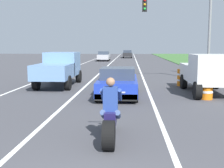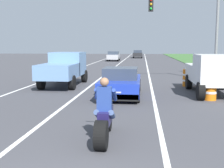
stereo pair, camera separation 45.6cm
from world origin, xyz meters
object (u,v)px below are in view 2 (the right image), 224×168
(sports_car_blue, at_px, (121,83))
(construction_barrel_mid, at_px, (188,78))
(motorcycle_with_rider, at_px, (104,118))
(distant_car_further_ahead, at_px, (138,54))
(pickup_truck_left_lane_light_blue, at_px, (64,67))
(pickup_truck_right_shoulder_white, at_px, (212,72))
(distant_car_far_ahead, at_px, (114,56))
(traffic_light_mast_near, at_px, (194,21))
(construction_barrel_nearest, at_px, (210,89))

(sports_car_blue, xyz_separation_m, construction_barrel_mid, (3.67, 3.75, -0.13))
(motorcycle_with_rider, xyz_separation_m, distant_car_further_ahead, (-0.03, 49.59, 0.18))
(sports_car_blue, height_order, pickup_truck_left_lane_light_blue, pickup_truck_left_lane_light_blue)
(construction_barrel_mid, bearing_deg, pickup_truck_right_shoulder_white, -74.10)
(motorcycle_with_rider, xyz_separation_m, sports_car_blue, (-0.09, 6.65, 0.04))
(pickup_truck_right_shoulder_white, height_order, distant_car_further_ahead, pickup_truck_right_shoulder_white)
(sports_car_blue, distance_m, distant_car_further_ahead, 42.94)
(distant_car_far_ahead, bearing_deg, traffic_light_mast_near, -72.63)
(pickup_truck_left_lane_light_blue, bearing_deg, distant_car_further_ahead, 84.67)
(pickup_truck_right_shoulder_white, distance_m, distant_car_far_ahead, 31.52)
(construction_barrel_nearest, height_order, distant_car_further_ahead, distant_car_further_ahead)
(distant_car_further_ahead, bearing_deg, pickup_truck_left_lane_light_blue, -95.33)
(pickup_truck_left_lane_light_blue, bearing_deg, construction_barrel_mid, 3.84)
(construction_barrel_mid, height_order, distant_car_far_ahead, distant_car_far_ahead)
(pickup_truck_left_lane_light_blue, bearing_deg, pickup_truck_right_shoulder_white, -15.43)
(motorcycle_with_rider, height_order, distant_car_further_ahead, motorcycle_with_rider)
(motorcycle_with_rider, bearing_deg, distant_car_far_ahead, 95.38)
(pickup_truck_left_lane_light_blue, distance_m, distant_car_far_ahead, 28.27)
(motorcycle_with_rider, distance_m, pickup_truck_left_lane_light_blue, 10.60)
(construction_barrel_nearest, bearing_deg, pickup_truck_left_lane_light_blue, 153.12)
(traffic_light_mast_near, height_order, construction_barrel_nearest, traffic_light_mast_near)
(construction_barrel_mid, distance_m, distant_car_further_ahead, 39.36)
(traffic_light_mast_near, xyz_separation_m, distant_car_further_ahead, (-4.30, 36.56, -3.24))
(motorcycle_with_rider, relative_size, construction_barrel_mid, 2.21)
(motorcycle_with_rider, xyz_separation_m, construction_barrel_mid, (3.58, 10.40, -0.09))
(pickup_truck_right_shoulder_white, distance_m, construction_barrel_mid, 2.89)
(traffic_light_mast_near, distance_m, distant_car_further_ahead, 36.96)
(sports_car_blue, bearing_deg, construction_barrel_nearest, -8.68)
(motorcycle_with_rider, height_order, construction_barrel_mid, motorcycle_with_rider)
(construction_barrel_nearest, bearing_deg, sports_car_blue, 171.32)
(pickup_truck_left_lane_light_blue, bearing_deg, motorcycle_with_rider, -69.37)
(motorcycle_with_rider, height_order, construction_barrel_nearest, motorcycle_with_rider)
(motorcycle_with_rider, height_order, traffic_light_mast_near, traffic_light_mast_near)
(motorcycle_with_rider, distance_m, traffic_light_mast_near, 14.13)
(construction_barrel_nearest, bearing_deg, pickup_truck_right_shoulder_white, 74.55)
(construction_barrel_nearest, xyz_separation_m, distant_car_further_ahead, (-3.93, 43.55, 0.27))
(traffic_light_mast_near, bearing_deg, construction_barrel_mid, -104.77)
(pickup_truck_left_lane_light_blue, bearing_deg, traffic_light_mast_near, 21.30)
(distant_car_far_ahead, bearing_deg, construction_barrel_nearest, -76.87)
(pickup_truck_right_shoulder_white, bearing_deg, construction_barrel_mid, 105.90)
(traffic_light_mast_near, height_order, construction_barrel_mid, traffic_light_mast_near)
(pickup_truck_left_lane_light_blue, xyz_separation_m, construction_barrel_mid, (7.31, 0.49, -0.60))
(sports_car_blue, distance_m, construction_barrel_nearest, 4.04)
(pickup_truck_left_lane_light_blue, relative_size, construction_barrel_mid, 4.80)
(motorcycle_with_rider, bearing_deg, construction_barrel_mid, 71.03)
(motorcycle_with_rider, distance_m, sports_car_blue, 6.65)
(pickup_truck_left_lane_light_blue, relative_size, pickup_truck_right_shoulder_white, 1.00)
(construction_barrel_nearest, height_order, distant_car_far_ahead, distant_car_far_ahead)
(traffic_light_mast_near, relative_size, distant_car_far_ahead, 1.50)
(motorcycle_with_rider, height_order, sports_car_blue, motorcycle_with_rider)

